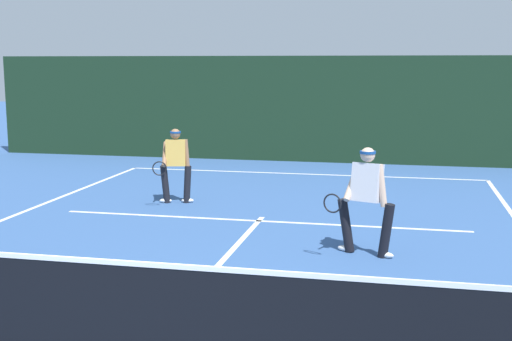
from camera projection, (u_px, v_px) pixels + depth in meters
name	position (u px, v px, depth m)	size (l,w,h in m)	color
court_line_baseline_far	(301.00, 174.00, 17.73)	(9.44, 0.10, 0.01)	white
court_line_service	(259.00, 221.00, 12.46)	(7.70, 0.10, 0.01)	white
court_line_centre	(217.00, 266.00, 9.68)	(0.10, 6.40, 0.01)	white
tennis_net	(129.00, 311.00, 6.51)	(10.36, 0.09, 1.07)	#1E4723
player_near	(366.00, 196.00, 10.14)	(1.07, 0.85, 1.67)	black
player_far	(176.00, 163.00, 13.95)	(0.73, 0.88, 1.57)	black
tennis_ball	(73.00, 298.00, 8.28)	(0.07, 0.07, 0.07)	#D1E033
back_fence_windscreen	(313.00, 109.00, 19.66)	(20.13, 0.12, 3.13)	#18311D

